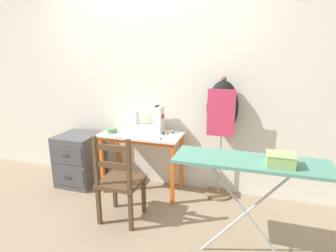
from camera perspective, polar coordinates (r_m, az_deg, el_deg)
ground_plane at (r=3.18m, az=-7.12°, el=-15.55°), size 14.00×14.00×0.00m
wall_back at (r=3.26m, az=-3.94°, el=8.96°), size 10.00×0.05×2.55m
sewing_table at (r=3.12m, az=-5.80°, el=-3.67°), size 0.95×0.47×0.74m
sewing_machine at (r=3.13m, az=-3.87°, el=1.44°), size 0.37×0.18×0.34m
fabric_bowl at (r=3.17m, az=-12.11°, el=-0.92°), size 0.12×0.12×0.05m
scissors at (r=2.86m, az=-0.84°, el=-2.83°), size 0.15×0.08×0.01m
thread_spool_near_machine at (r=3.01m, az=-0.99°, el=-1.60°), size 0.03×0.03×0.04m
thread_spool_mid_table at (r=3.03m, az=-0.07°, el=-1.55°), size 0.03×0.03×0.03m
thread_spool_far_edge at (r=3.05m, az=0.99°, el=-1.30°), size 0.03×0.03×0.04m
wooden_chair at (r=2.66m, az=-10.48°, el=-11.78°), size 0.40×0.38×0.91m
filing_cabinet at (r=3.60m, az=-18.70°, el=-6.80°), size 0.48×0.52×0.66m
dress_form at (r=2.96m, az=11.67°, el=2.64°), size 0.34×0.32×1.41m
ironing_board at (r=2.06m, az=17.38°, el=-8.28°), size 1.13×0.36×0.87m
storage_box at (r=1.99m, az=23.29°, el=-6.76°), size 0.19×0.16×0.09m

